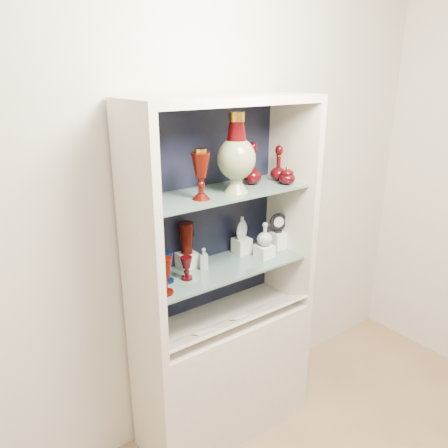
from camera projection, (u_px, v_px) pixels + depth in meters
wall_back at (200, 196)px, 2.39m from camera, size 3.50×0.02×2.80m
cabinet_base at (224, 373)px, 2.56m from camera, size 1.00×0.40×0.75m
cabinet_back_panel at (203, 211)px, 2.39m from camera, size 0.98×0.02×1.15m
cabinet_side_left at (139, 239)px, 1.98m from camera, size 0.04×0.40×1.15m
cabinet_side_right at (291, 204)px, 2.52m from camera, size 0.04×0.40×1.15m
cabinet_top_cap at (224, 100)px, 2.05m from camera, size 1.00×0.40×0.04m
shelf_lower at (222, 268)px, 2.36m from camera, size 0.92×0.34×0.01m
shelf_upper at (222, 193)px, 2.22m from camera, size 0.92×0.34×0.01m
label_ledge at (236, 321)px, 2.34m from camera, size 0.92×0.17×0.09m
label_card_0 at (203, 332)px, 2.22m from camera, size 0.10×0.06×0.03m
label_card_1 at (240, 317)px, 2.35m from camera, size 0.10×0.06×0.03m
pedestal_lamp_left at (138, 180)px, 1.96m from camera, size 0.11×0.11×0.23m
pedestal_lamp_right at (201, 174)px, 2.04m from camera, size 0.10×0.10×0.24m
enamel_urn at (236, 153)px, 2.14m from camera, size 0.25×0.25×0.40m
ruby_decanter_a at (253, 161)px, 2.32m from camera, size 0.11×0.11×0.26m
ruby_decanter_b at (279, 162)px, 2.40m from camera, size 0.11×0.11×0.21m
lidded_bowl at (287, 175)px, 2.34m from camera, size 0.11×0.11×0.10m
cobalt_goblet at (167, 267)px, 2.16m from camera, size 0.07×0.07×0.16m
ruby_goblet_tall at (165, 276)px, 2.04m from camera, size 0.10×0.10×0.18m
ruby_goblet_small at (187, 268)px, 2.19m from camera, size 0.08×0.08×0.12m
riser_ruby_pitcher at (187, 260)px, 2.34m from camera, size 0.10×0.10×0.08m
ruby_pitcher at (186, 238)px, 2.30m from camera, size 0.15×0.12×0.17m
clear_square_bottle at (204, 258)px, 2.31m from camera, size 0.06×0.06×0.12m
riser_flat_flask at (242, 246)px, 2.52m from camera, size 0.09×0.09×0.09m
flat_flask at (242, 227)px, 2.49m from camera, size 0.10×0.06×0.13m
riser_clear_round_decanter at (264, 251)px, 2.47m from camera, size 0.09×0.09×0.07m
clear_round_decanter at (265, 235)px, 2.44m from camera, size 0.09×0.09×0.13m
riser_cameo_medallion at (278, 240)px, 2.59m from camera, size 0.08×0.08×0.10m
cameo_medallion at (278, 223)px, 2.55m from camera, size 0.11×0.07×0.12m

